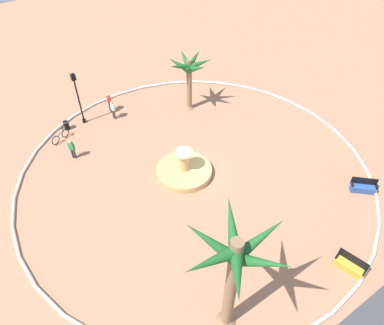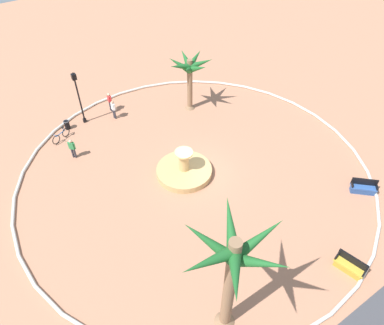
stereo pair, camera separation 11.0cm
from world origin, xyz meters
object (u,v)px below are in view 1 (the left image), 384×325
at_px(person_cyclist_helmet, 109,101).
at_px(trash_bin, 66,125).
at_px(palm_tree_near_fountain, 233,267).
at_px(bicycle_red_frame, 61,136).
at_px(palm_tree_by_curb, 189,70).
at_px(lamppost, 78,94).
at_px(person_cyclist_photo, 113,109).
at_px(person_pedestrian_stroll, 72,148).
at_px(bench_west, 363,187).
at_px(bench_east, 350,266).
at_px(fountain, 184,170).

bearing_deg(person_cyclist_helmet, trash_bin, 4.92).
bearing_deg(palm_tree_near_fountain, bicycle_red_frame, -84.10).
bearing_deg(palm_tree_by_curb, lamppost, -20.87).
xyz_separation_m(person_cyclist_photo, person_pedestrian_stroll, (4.36, 2.69, -0.02)).
bearing_deg(lamppost, trash_bin, 3.56).
height_order(person_cyclist_helmet, person_pedestrian_stroll, person_cyclist_helmet).
height_order(palm_tree_by_curb, trash_bin, palm_tree_by_curb).
xyz_separation_m(bench_west, person_cyclist_photo, (9.80, -16.13, 0.56)).
bearing_deg(person_cyclist_helmet, person_cyclist_photo, 80.16).
relative_size(bench_east, bench_west, 1.11).
height_order(fountain, person_pedestrian_stroll, fountain).
bearing_deg(palm_tree_by_curb, person_cyclist_photo, -20.68).
xyz_separation_m(palm_tree_near_fountain, bench_west, (-12.44, -1.70, -4.58)).
xyz_separation_m(fountain, person_cyclist_helmet, (1.01, -9.48, 0.64)).
xyz_separation_m(bench_east, bench_west, (-5.30, -3.17, 0.00)).
relative_size(trash_bin, bicycle_red_frame, 0.47).
height_order(trash_bin, person_cyclist_helmet, person_cyclist_helmet).
bearing_deg(bench_east, fountain, -73.23).
distance_m(palm_tree_near_fountain, person_cyclist_photo, 18.47).
relative_size(palm_tree_near_fountain, bench_west, 4.53).
height_order(lamppost, person_cyclist_helmet, lamppost).
bearing_deg(fountain, palm_tree_near_fountain, 67.88).
distance_m(bench_west, lamppost, 20.92).
height_order(bench_west, person_pedestrian_stroll, person_pedestrian_stroll).
bearing_deg(person_cyclist_photo, person_pedestrian_stroll, 31.62).
relative_size(palm_tree_by_curb, bench_east, 2.75).
height_order(bench_west, lamppost, lamppost).
bearing_deg(bench_west, person_cyclist_photo, -58.72).
bearing_deg(person_cyclist_helmet, fountain, 96.08).
xyz_separation_m(palm_tree_near_fountain, person_cyclist_photo, (-2.64, -17.83, -4.02)).
height_order(bench_east, bicycle_red_frame, bench_east).
relative_size(bench_east, lamppost, 0.38).
relative_size(palm_tree_near_fountain, trash_bin, 9.38).
height_order(fountain, bench_west, fountain).
relative_size(palm_tree_near_fountain, person_pedestrian_stroll, 4.29).
relative_size(bench_west, lamppost, 0.34).
height_order(palm_tree_near_fountain, bicycle_red_frame, palm_tree_near_fountain).
relative_size(lamppost, trash_bin, 6.02).
xyz_separation_m(person_cyclist_helmet, person_cyclist_photo, (0.19, 1.10, -0.02)).
relative_size(bench_west, person_cyclist_photo, 0.93).
xyz_separation_m(bicycle_red_frame, person_pedestrian_stroll, (-0.09, 2.40, 0.51)).
relative_size(palm_tree_by_curb, bench_west, 3.05).
bearing_deg(lamppost, bench_east, 108.36).
distance_m(bench_east, bench_west, 6.18).
relative_size(palm_tree_near_fountain, palm_tree_by_curb, 1.49).
height_order(lamppost, person_pedestrian_stroll, lamppost).
bearing_deg(fountain, person_cyclist_photo, -81.85).
distance_m(palm_tree_by_curb, person_cyclist_helmet, 6.95).
bearing_deg(fountain, palm_tree_by_curb, -126.36).
xyz_separation_m(trash_bin, person_cyclist_photo, (-3.62, 0.77, 0.52)).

